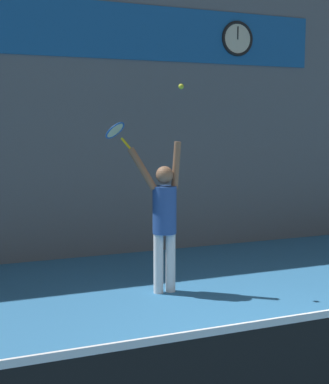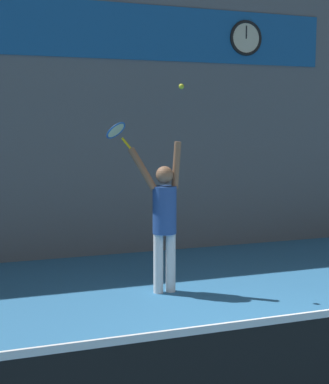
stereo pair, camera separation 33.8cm
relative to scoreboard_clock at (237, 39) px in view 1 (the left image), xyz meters
name	(u,v)px [view 1 (the left image)]	position (x,y,z in m)	size (l,w,h in m)	color
ground_plane	(314,364)	(-1.80, -4.79, -3.76)	(18.00, 18.00, 0.00)	teal
back_wall	(142,108)	(-1.80, 0.08, -1.26)	(18.00, 0.10, 5.00)	slate
sponsor_banner	(143,32)	(-1.80, 0.02, 0.00)	(6.52, 0.02, 0.91)	#195B9E
scoreboard_clock	(237,39)	(0.00, 0.00, 0.00)	(0.62, 0.06, 0.62)	beige
tennis_player	(164,215)	(-2.30, -2.26, -2.72)	(0.69, 0.42, 2.00)	white
tennis_racket	(116,131)	(-2.84, -1.89, -1.63)	(0.38, 0.38, 0.36)	yellow
tennis_ball	(181,86)	(-2.07, -2.28, -1.05)	(0.07, 0.07, 0.07)	#CCDB2D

